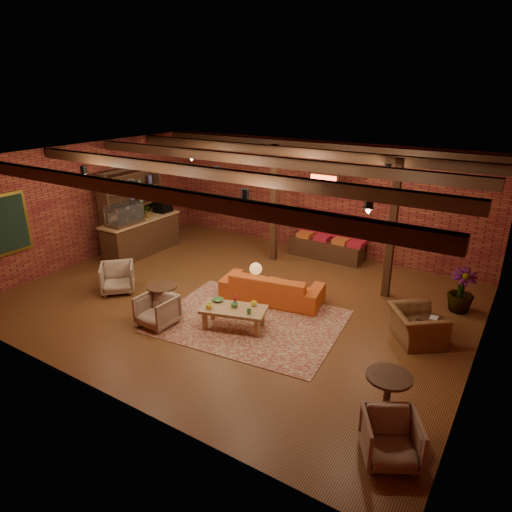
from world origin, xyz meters
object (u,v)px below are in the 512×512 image
Objects in this scene: coffee_table at (233,310)px; plant_tall at (469,248)px; sofa at (272,287)px; armchair_a at (117,276)px; round_table_left at (163,295)px; armchair_right at (417,321)px; side_table_book at (430,319)px; armchair_b at (157,309)px; side_table_lamp at (256,272)px; round_table_right at (388,391)px; armchair_far at (391,436)px.

plant_tall reaches higher than coffee_table.
armchair_a reaches higher than sofa.
round_table_left is 1.72m from armchair_a.
sofa is 3.23m from armchair_right.
armchair_a reaches higher than side_table_book.
armchair_right is (4.88, 1.78, -0.01)m from round_table_left.
armchair_right is (4.64, 2.21, 0.08)m from armchair_b.
coffee_table is at bearing -44.23° from armchair_a.
coffee_table is at bearing 11.12° from round_table_left.
round_table_left is at bearing -157.93° from side_table_book.
side_table_book is 0.16× the size of plant_tall.
side_table_book is at bearing -71.07° from armchair_right.
side_table_lamp is 1.16× the size of armchair_a.
armchair_far is at bearing -68.27° from round_table_right.
plant_tall reaches higher than sofa.
armchair_right is 1.37× the size of armchair_far.
sofa is 2.29× the size of armchair_right.
armchair_b reaches higher than side_table_book.
sofa is at bearing -154.81° from plant_tall.
round_table_right reaches higher than side_table_book.
armchair_b is at bearing -64.65° from armchair_a.
armchair_right is at bearing 1.65° from side_table_lamp.
plant_tall is (3.72, 1.75, 1.14)m from sofa.
armchair_right is (3.59, 0.10, -0.24)m from side_table_lamp.
armchair_right is 3.25m from armchair_far.
sofa is 2.58× the size of side_table_lamp.
coffee_table is 3.32m from armchair_a.
plant_tall is (5.13, 3.98, 1.11)m from armchair_b.
coffee_table reaches higher than sofa.
coffee_table is at bearing -76.40° from side_table_lamp.
coffee_table is at bearing 76.88° from armchair_right.
armchair_b is 5.23m from armchair_far.
coffee_table is 4.13m from armchair_far.
armchair_b is at bearing -60.89° from round_table_left.
armchair_b reaches higher than coffee_table.
coffee_table is 1.42× the size of armchair_right.
armchair_a reaches higher than armchair_b.
sofa is 2.99× the size of armchair_a.
round_table_right is at bearing 82.05° from armchair_far.
armchair_a is 0.26× the size of plant_tall.
side_table_book is 0.59× the size of round_table_right.
plant_tall is at bearing -52.62° from armchair_right.
coffee_table is 1.98× the size of armchair_b.
round_table_right is (3.44, -2.53, 0.18)m from sofa.
round_table_right is (3.79, -2.40, -0.16)m from side_table_lamp.
round_table_left is at bearing -168.88° from coffee_table.
side_table_book is (4.82, 2.48, 0.05)m from armchair_b.
armchair_right is at bearing 20.07° from round_table_left.
armchair_a reaches higher than armchair_far.
armchair_b is at bearing -116.60° from side_table_lamp.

